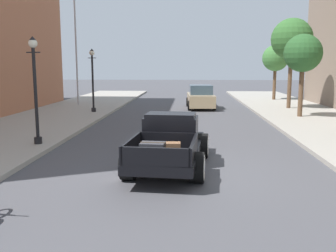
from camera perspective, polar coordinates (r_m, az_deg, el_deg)
The scene contains 9 objects.
ground_plane at distance 11.14m, azimuth 1.30°, elevation -6.38°, with size 140.00×140.00×0.00m, color #47474C.
hotrod_truck_black at distance 11.28m, azimuth 0.38°, elevation -2.25°, with size 2.45×5.03×1.58m.
car_background_tan at distance 26.66m, azimuth 4.93°, elevation 4.31°, with size 2.02×4.38×1.65m.
street_lamp_near at distance 14.38m, azimuth -19.46°, elevation 6.24°, with size 0.50×0.32×3.85m.
street_lamp_far at distance 23.73m, azimuth -11.32°, elevation 7.50°, with size 0.50×0.32×3.85m.
flagpole at distance 28.53m, azimuth -13.38°, elevation 14.48°, with size 1.74×0.16×9.16m.
street_tree_second at distance 22.38m, azimuth 19.72°, elevation 10.22°, with size 2.08×2.08×4.55m.
street_tree_third at distance 26.70m, azimuth 18.20°, elevation 12.32°, with size 2.70×2.70×5.91m.
street_tree_farthest at distance 33.12m, azimuth 15.93°, elevation 9.79°, with size 2.18×2.18×4.55m.
Camera 1 is at (0.36, -10.73, 2.97)m, focal length 40.34 mm.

